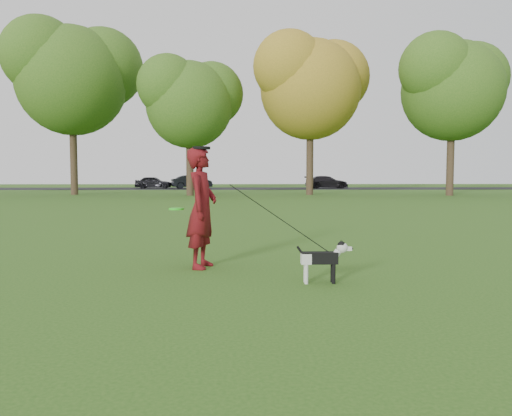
{
  "coord_description": "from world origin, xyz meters",
  "views": [
    {
      "loc": [
        -0.63,
        -7.26,
        1.46
      ],
      "look_at": [
        -0.41,
        0.04,
        0.95
      ],
      "focal_mm": 35.0,
      "sensor_mm": 36.0,
      "label": 1
    }
  ],
  "objects_px": {
    "man": "(202,208)",
    "car_right": "(327,182)",
    "car_left": "(153,182)",
    "dog": "(324,257)",
    "car_mid": "(192,182)"
  },
  "relations": [
    {
      "from": "man",
      "to": "car_right",
      "type": "xyz_separation_m",
      "value": [
        8.72,
        39.6,
        -0.32
      ]
    },
    {
      "from": "car_mid",
      "to": "car_right",
      "type": "relative_size",
      "value": 0.93
    },
    {
      "from": "car_left",
      "to": "car_mid",
      "type": "distance_m",
      "value": 3.6
    },
    {
      "from": "man",
      "to": "car_right",
      "type": "distance_m",
      "value": 40.55
    },
    {
      "from": "car_right",
      "to": "car_mid",
      "type": "bearing_deg",
      "value": 84.54
    },
    {
      "from": "car_mid",
      "to": "car_left",
      "type": "bearing_deg",
      "value": 73.86
    },
    {
      "from": "car_left",
      "to": "car_right",
      "type": "xyz_separation_m",
      "value": [
        16.42,
        0.0,
        0.01
      ]
    },
    {
      "from": "car_right",
      "to": "dog",
      "type": "bearing_deg",
      "value": 164.77
    },
    {
      "from": "man",
      "to": "car_left",
      "type": "bearing_deg",
      "value": 23.61
    },
    {
      "from": "car_left",
      "to": "car_right",
      "type": "bearing_deg",
      "value": -89.48
    },
    {
      "from": "car_right",
      "to": "man",
      "type": "bearing_deg",
      "value": 162.12
    },
    {
      "from": "man",
      "to": "car_left",
      "type": "height_order",
      "value": "man"
    },
    {
      "from": "dog",
      "to": "car_right",
      "type": "distance_m",
      "value": 41.33
    },
    {
      "from": "man",
      "to": "car_left",
      "type": "xyz_separation_m",
      "value": [
        -7.7,
        39.6,
        -0.33
      ]
    },
    {
      "from": "car_left",
      "to": "man",
      "type": "bearing_deg",
      "value": -168.48
    }
  ]
}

